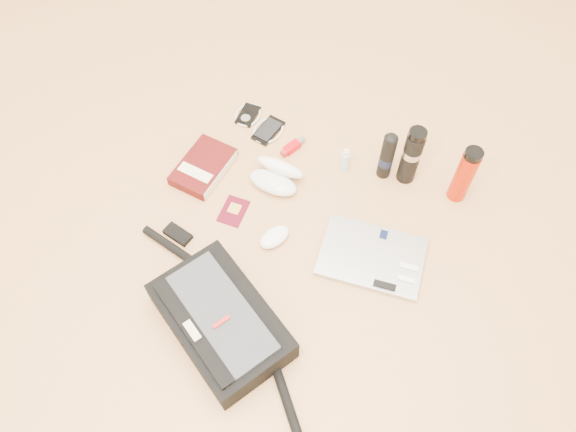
{
  "coord_description": "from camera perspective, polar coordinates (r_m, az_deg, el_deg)",
  "views": [
    {
      "loc": [
        0.41,
        -0.73,
        1.61
      ],
      "look_at": [
        -0.04,
        0.1,
        0.06
      ],
      "focal_mm": 35.0,
      "sensor_mm": 36.0,
      "label": 1
    }
  ],
  "objects": [
    {
      "name": "ipod",
      "position": [
        2.16,
        -4.09,
        10.19
      ],
      "size": [
        0.1,
        0.11,
        0.01
      ],
      "rotation": [
        0.0,
        0.0,
        0.11
      ],
      "color": "black",
      "rests_on": "ground"
    },
    {
      "name": "ground",
      "position": [
        1.82,
        -0.32,
        -3.91
      ],
      "size": [
        4.0,
        4.0,
        0.0
      ],
      "primitive_type": "plane",
      "color": "tan",
      "rests_on": "ground"
    },
    {
      "name": "book",
      "position": [
        2.0,
        -8.57,
        4.95
      ],
      "size": [
        0.15,
        0.23,
        0.04
      ],
      "rotation": [
        0.0,
        0.0,
        -0.0
      ],
      "color": "#410A09",
      "rests_on": "ground"
    },
    {
      "name": "aerosol_can",
      "position": [
        1.94,
        10.03,
        6.05
      ],
      "size": [
        0.05,
        0.05,
        0.21
      ],
      "rotation": [
        0.0,
        0.0,
        -0.04
      ],
      "color": "black",
      "rests_on": "ground"
    },
    {
      "name": "thermos_black",
      "position": [
        1.93,
        12.42,
        6.03
      ],
      "size": [
        0.08,
        0.08,
        0.24
      ],
      "rotation": [
        0.0,
        0.0,
        0.36
      ],
      "color": "black",
      "rests_on": "ground"
    },
    {
      "name": "passport",
      "position": [
        1.91,
        -5.55,
        0.52
      ],
      "size": [
        0.1,
        0.12,
        0.01
      ],
      "rotation": [
        0.0,
        0.0,
        0.14
      ],
      "color": "#4A0615",
      "rests_on": "ground"
    },
    {
      "name": "messenger_bag",
      "position": [
        1.68,
        -6.91,
        -10.46
      ],
      "size": [
        0.79,
        0.44,
        0.12
      ],
      "rotation": [
        0.0,
        0.0,
        -0.43
      ],
      "color": "black",
      "rests_on": "ground"
    },
    {
      "name": "inhaler",
      "position": [
        2.04,
        0.51,
        7.08
      ],
      "size": [
        0.06,
        0.11,
        0.03
      ],
      "rotation": [
        0.0,
        0.0,
        -0.33
      ],
      "color": "#BE0711",
      "rests_on": "ground"
    },
    {
      "name": "spray_bottle",
      "position": [
        1.97,
        5.82,
        5.58
      ],
      "size": [
        0.03,
        0.03,
        0.11
      ],
      "rotation": [
        0.0,
        0.0,
        -0.08
      ],
      "color": "#A7D1E1",
      "rests_on": "ground"
    },
    {
      "name": "laptop",
      "position": [
        1.82,
        8.55,
        -4.14
      ],
      "size": [
        0.37,
        0.29,
        0.03
      ],
      "rotation": [
        0.0,
        0.0,
        0.2
      ],
      "color": "#A4A4A6",
      "rests_on": "ground"
    },
    {
      "name": "thermos_red",
      "position": [
        1.93,
        17.49,
        4.01
      ],
      "size": [
        0.07,
        0.07,
        0.24
      ],
      "rotation": [
        0.0,
        0.0,
        -0.08
      ],
      "color": "#A91903",
      "rests_on": "ground"
    },
    {
      "name": "sunglasses_case",
      "position": [
        1.94,
        -1.16,
        4.17
      ],
      "size": [
        0.18,
        0.15,
        0.1
      ],
      "rotation": [
        0.0,
        0.0,
        0.04
      ],
      "color": "silver",
      "rests_on": "ground"
    },
    {
      "name": "phone",
      "position": [
        2.1,
        -2.02,
        8.69
      ],
      "size": [
        0.11,
        0.14,
        0.01
      ],
      "rotation": [
        0.0,
        0.0,
        -0.08
      ],
      "color": "black",
      "rests_on": "ground"
    },
    {
      "name": "mouse",
      "position": [
        1.83,
        -1.38,
        -2.15
      ],
      "size": [
        0.1,
        0.13,
        0.04
      ],
      "rotation": [
        0.0,
        0.0,
        -0.37
      ],
      "color": "white",
      "rests_on": "ground"
    }
  ]
}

